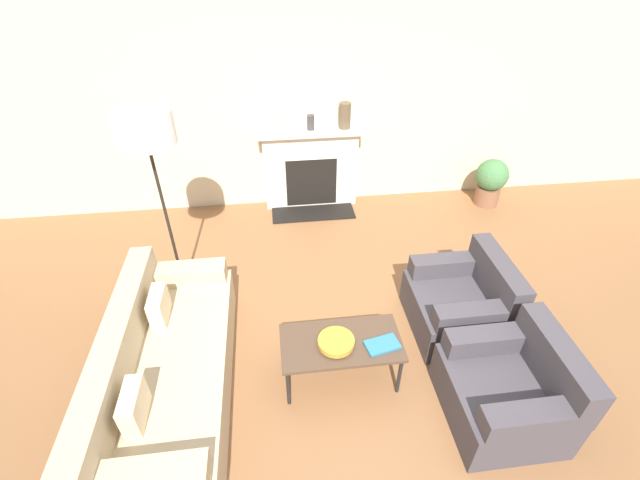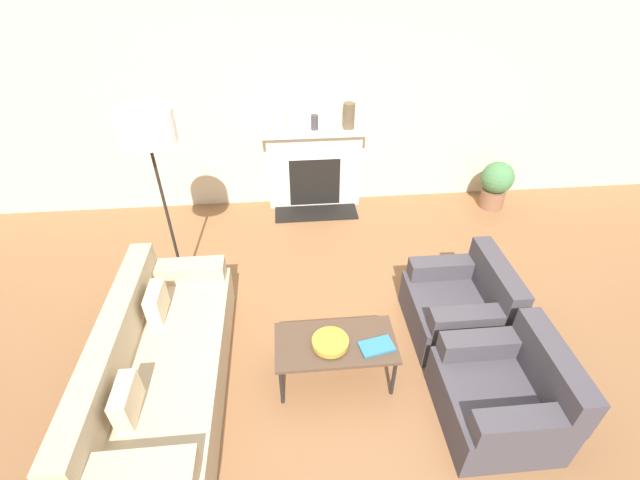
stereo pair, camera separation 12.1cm
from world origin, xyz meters
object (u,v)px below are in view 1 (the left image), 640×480
couch (165,370)px  mantel_vase_left (277,123)px  book (382,345)px  floor_lamp (147,140)px  coffee_table (341,344)px  bowl (336,342)px  fireplace (311,170)px  mantel_vase_center_right (345,116)px  mantel_vase_center_left (311,122)px  armchair_near (509,390)px  armchair_far (461,303)px  potted_plant (491,180)px

couch → mantel_vase_left: bearing=-20.3°
book → floor_lamp: floor_lamp is taller
floor_lamp → mantel_vase_left: floor_lamp is taller
coffee_table → bowl: 0.10m
fireplace → mantel_vase_center_right: (0.45, 0.01, 0.72)m
coffee_table → mantel_vase_center_left: 3.03m
fireplace → mantel_vase_left: mantel_vase_left is taller
armchair_near → bowl: bearing=-110.3°
armchair_near → mantel_vase_center_left: bearing=-161.1°
fireplace → book: bearing=-85.0°
floor_lamp → bowl: bearing=-43.0°
mantel_vase_center_left → couch: bearing=-117.4°
armchair_near → coffee_table: (-1.24, 0.51, 0.12)m
floor_lamp → mantel_vase_center_right: size_ratio=6.02×
armchair_near → mantel_vase_center_right: size_ratio=2.66×
coffee_table → bowl: (-0.05, -0.03, 0.08)m
couch → armchair_far: 2.72m
fireplace → couch: (-1.50, -2.90, -0.24)m
mantel_vase_left → potted_plant: mantel_vase_left is taller
armchair_far → bowl: (-1.29, -0.48, 0.19)m
fireplace → mantel_vase_center_left: size_ratio=7.24×
coffee_table → mantel_vase_left: size_ratio=4.66×
couch → bowl: couch is taller
book → floor_lamp: (-1.83, 1.42, 1.25)m
fireplace → mantel_vase_center_left: 0.65m
mantel_vase_center_left → potted_plant: (2.45, -0.31, -0.82)m
bowl → mantel_vase_center_right: 3.10m
armchair_near → bowl: size_ratio=2.90×
book → mantel_vase_left: (-0.68, 3.01, 0.74)m
armchair_far → floor_lamp: (-2.75, 0.88, 1.41)m
floor_lamp → mantel_vase_left: size_ratio=9.18×
armchair_near → coffee_table: bearing=-112.2°
mantel_vase_left → mantel_vase_center_right: (0.87, 0.00, 0.06)m
armchair_far → mantel_vase_center_left: size_ratio=4.60×
bowl → mantel_vase_left: bearing=96.1°
fireplace → mantel_vase_center_right: 0.85m
fireplace → bowl: fireplace is taller
couch → mantel_vase_center_left: 3.40m
mantel_vase_left → potted_plant: bearing=-6.1°
couch → coffee_table: size_ratio=2.14×
mantel_vase_left → armchair_far: bearing=-57.0°
mantel_vase_center_left → floor_lamp: bearing=-134.7°
couch → mantel_vase_center_right: size_ratio=6.54×
armchair_far → mantel_vase_center_right: size_ratio=2.66×
armchair_near → mantel_vase_center_right: bearing=-167.9°
armchair_far → potted_plant: armchair_far is taller
bowl → floor_lamp: size_ratio=0.15×
fireplace → coffee_table: fireplace is taller
floor_lamp → potted_plant: 4.44m
bowl → mantel_vase_center_right: mantel_vase_center_right is taller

